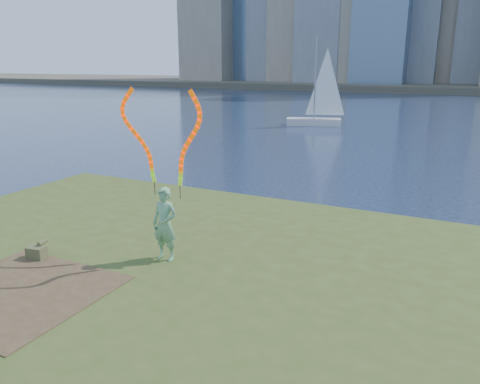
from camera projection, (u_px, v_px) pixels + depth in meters
The scene contains 7 objects.
ground at pixel (204, 285), 10.91m from camera, with size 320.00×320.00×0.00m, color #18253E.
grassy_knoll at pixel (142, 318), 8.84m from camera, with size 20.00×18.00×0.80m.
dirt_patch at pixel (17, 292), 8.87m from camera, with size 3.20×3.00×0.02m, color #47331E.
far_shore at pixel (448, 86), 92.76m from camera, with size 320.00×40.00×1.20m, color #464233.
woman_with_ribbons at pixel (165, 198), 10.03m from camera, with size 2.05×0.39×4.02m.
canvas_bag at pixel (37, 252), 10.36m from camera, with size 0.43×0.49×0.38m.
sailboat at pixel (317, 111), 38.40m from camera, with size 4.67×2.70×7.09m.
Camera 1 is at (5.17, -8.53, 5.00)m, focal length 35.00 mm.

